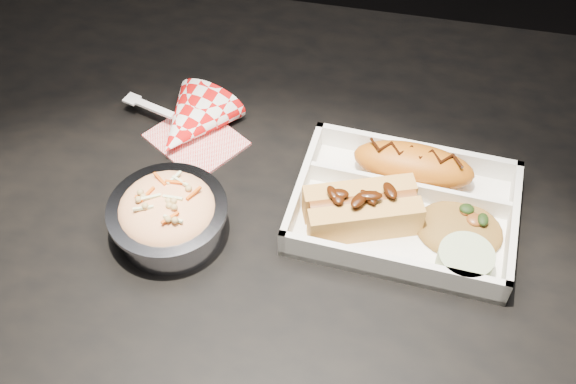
# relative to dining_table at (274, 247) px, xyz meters

# --- Properties ---
(dining_table) EXTENTS (1.20, 0.80, 0.75)m
(dining_table) POSITION_rel_dining_table_xyz_m (0.00, 0.00, 0.00)
(dining_table) COLOR black
(dining_table) RESTS_ON ground
(food_tray) EXTENTS (0.26, 0.20, 0.04)m
(food_tray) POSITION_rel_dining_table_xyz_m (0.15, 0.01, 0.10)
(food_tray) COLOR white
(food_tray) RESTS_ON dining_table
(fried_pastry) EXTENTS (0.15, 0.07, 0.05)m
(fried_pastry) POSITION_rel_dining_table_xyz_m (0.16, 0.07, 0.12)
(fried_pastry) COLOR #C46413
(fried_pastry) RESTS_ON food_tray
(hotdog) EXTENTS (0.14, 0.10, 0.06)m
(hotdog) POSITION_rel_dining_table_xyz_m (0.11, -0.01, 0.12)
(hotdog) COLOR gold
(hotdog) RESTS_ON food_tray
(fried_rice_mound) EXTENTS (0.10, 0.09, 0.03)m
(fried_rice_mound) POSITION_rel_dining_table_xyz_m (0.22, -0.00, 0.11)
(fried_rice_mound) COLOR olive
(fried_rice_mound) RESTS_ON food_tray
(cupcake_liner) EXTENTS (0.06, 0.06, 0.03)m
(cupcake_liner) POSITION_rel_dining_table_xyz_m (0.22, -0.05, 0.11)
(cupcake_liner) COLOR #A9BB8D
(cupcake_liner) RESTS_ON food_tray
(foil_coleslaw_cup) EXTENTS (0.13, 0.13, 0.07)m
(foil_coleslaw_cup) POSITION_rel_dining_table_xyz_m (-0.10, -0.07, 0.12)
(foil_coleslaw_cup) COLOR silver
(foil_coleslaw_cup) RESTS_ON dining_table
(napkin_fork) EXTENTS (0.18, 0.15, 0.10)m
(napkin_fork) POSITION_rel_dining_table_xyz_m (-0.13, 0.09, 0.11)
(napkin_fork) COLOR red
(napkin_fork) RESTS_ON dining_table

